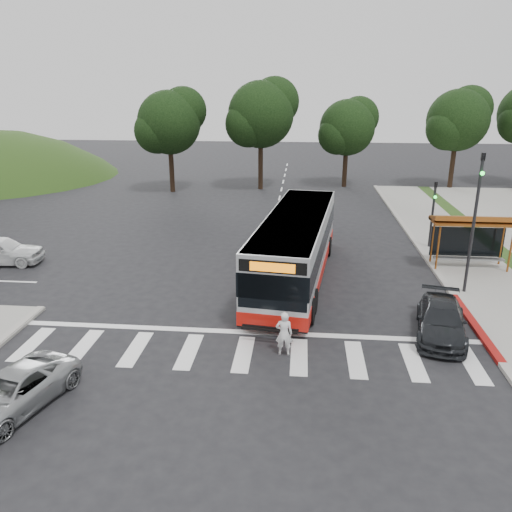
# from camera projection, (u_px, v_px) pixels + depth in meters

# --- Properties ---
(ground) EXTENTS (140.00, 140.00, 0.00)m
(ground) POSITION_uv_depth(u_px,v_px,m) (256.00, 299.00, 22.72)
(ground) COLOR black
(ground) RESTS_ON ground
(sidewalk_east) EXTENTS (4.00, 40.00, 0.12)m
(sidewalk_east) POSITION_uv_depth(u_px,v_px,m) (455.00, 250.00, 29.28)
(sidewalk_east) COLOR gray
(sidewalk_east) RESTS_ON ground
(curb_east) EXTENTS (0.30, 40.00, 0.15)m
(curb_east) POSITION_uv_depth(u_px,v_px,m) (420.00, 249.00, 29.45)
(curb_east) COLOR #9E9991
(curb_east) RESTS_ON ground
(curb_east_red) EXTENTS (0.32, 6.00, 0.15)m
(curb_east_red) POSITION_uv_depth(u_px,v_px,m) (475.00, 325.00, 20.02)
(curb_east_red) COLOR maroon
(curb_east_red) RESTS_ON ground
(crosswalk_ladder) EXTENTS (18.00, 2.60, 0.01)m
(crosswalk_ladder) POSITION_uv_depth(u_px,v_px,m) (244.00, 354.00, 18.00)
(crosswalk_ladder) COLOR silver
(crosswalk_ladder) RESTS_ON ground
(bus_shelter) EXTENTS (4.20, 1.60, 2.86)m
(bus_shelter) POSITION_uv_depth(u_px,v_px,m) (473.00, 226.00, 25.83)
(bus_shelter) COLOR brown
(bus_shelter) RESTS_ON sidewalk_east
(traffic_signal_ne_tall) EXTENTS (0.18, 0.37, 6.50)m
(traffic_signal_ne_tall) POSITION_uv_depth(u_px,v_px,m) (475.00, 213.00, 22.04)
(traffic_signal_ne_tall) COLOR black
(traffic_signal_ne_tall) RESTS_ON ground
(traffic_signal_ne_short) EXTENTS (0.18, 0.37, 4.00)m
(traffic_signal_ne_short) POSITION_uv_depth(u_px,v_px,m) (433.00, 208.00, 29.09)
(traffic_signal_ne_short) COLOR black
(traffic_signal_ne_short) RESTS_ON ground
(tree_ne_a) EXTENTS (6.16, 5.74, 9.30)m
(tree_ne_a) POSITION_uv_depth(u_px,v_px,m) (459.00, 119.00, 45.74)
(tree_ne_a) COLOR black
(tree_ne_a) RESTS_ON parking_lot
(tree_north_a) EXTENTS (6.60, 6.15, 10.17)m
(tree_north_a) POSITION_uv_depth(u_px,v_px,m) (262.00, 113.00, 45.26)
(tree_north_a) COLOR black
(tree_north_a) RESTS_ON ground
(tree_north_b) EXTENTS (5.72, 5.33, 8.43)m
(tree_north_b) POSITION_uv_depth(u_px,v_px,m) (348.00, 127.00, 46.84)
(tree_north_b) COLOR black
(tree_north_b) RESTS_ON ground
(tree_north_c) EXTENTS (6.16, 5.74, 9.30)m
(tree_north_c) POSITION_uv_depth(u_px,v_px,m) (170.00, 121.00, 44.27)
(tree_north_c) COLOR black
(tree_north_c) RESTS_ON ground
(transit_bus) EXTENTS (4.29, 12.96, 3.28)m
(transit_bus) POSITION_uv_depth(u_px,v_px,m) (296.00, 248.00, 24.55)
(transit_bus) COLOR silver
(transit_bus) RESTS_ON ground
(pedestrian) EXTENTS (0.61, 0.40, 1.66)m
(pedestrian) POSITION_uv_depth(u_px,v_px,m) (284.00, 334.00, 17.73)
(pedestrian) COLOR white
(pedestrian) RESTS_ON ground
(dark_sedan) EXTENTS (2.62, 4.62, 1.26)m
(dark_sedan) POSITION_uv_depth(u_px,v_px,m) (441.00, 320.00, 19.19)
(dark_sedan) COLOR black
(dark_sedan) RESTS_ON ground
(silver_suv_south) EXTENTS (3.04, 4.60, 1.18)m
(silver_suv_south) POSITION_uv_depth(u_px,v_px,m) (12.00, 391.00, 14.76)
(silver_suv_south) COLOR #A2A5A7
(silver_suv_south) RESTS_ON ground
(west_car_white) EXTENTS (4.68, 2.31, 1.53)m
(west_car_white) POSITION_uv_depth(u_px,v_px,m) (0.00, 250.00, 26.99)
(west_car_white) COLOR silver
(west_car_white) RESTS_ON ground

